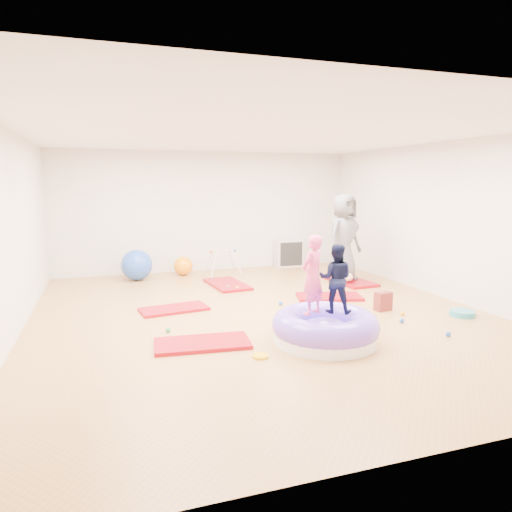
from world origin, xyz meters
name	(u,v)px	position (x,y,z in m)	size (l,w,h in m)	color
room	(262,227)	(0.00, 0.00, 1.40)	(7.01, 8.01, 2.81)	#AA7242
gym_mat_front_left	(202,343)	(-1.18, -1.07, 0.03)	(1.22, 0.61, 0.05)	#AD001A
gym_mat_mid_left	(174,309)	(-1.30, 0.69, 0.02)	(1.09, 0.54, 0.05)	#AD001A
gym_mat_center_back	(227,284)	(0.00, 2.19, 0.03)	(1.27, 0.64, 0.05)	#AD001A
gym_mat_right	(329,297)	(1.51, 0.62, 0.02)	(1.16, 0.58, 0.05)	#AD001A
gym_mat_rear_right	(349,281)	(2.53, 1.69, 0.03)	(1.28, 0.64, 0.05)	#AD001A
inflatable_cushion	(325,329)	(0.39, -1.44, 0.17)	(1.41, 1.41, 0.44)	white
child_pink	(313,271)	(0.24, -1.33, 0.94)	(0.38, 0.25, 1.05)	#FC4B8A
child_navy	(336,275)	(0.57, -1.35, 0.87)	(0.45, 0.35, 0.92)	black
adult_caregiver	(344,237)	(2.42, 1.77, 0.95)	(0.88, 0.57, 1.80)	#5F5E63
infant	(346,277)	(2.35, 1.52, 0.16)	(0.35, 0.35, 0.21)	silver
ball_pit_balls	(309,309)	(0.80, -0.07, 0.04)	(3.70, 3.76, 0.07)	#399D57
exercise_ball_blue	(137,265)	(-1.70, 3.32, 0.33)	(0.66, 0.66, 0.66)	blue
exercise_ball_orange	(183,266)	(-0.67, 3.55, 0.21)	(0.43, 0.43, 0.43)	orange
infant_play_gym	(223,259)	(0.19, 3.26, 0.38)	(0.74, 0.71, 0.57)	beige
cube_shelf	(289,253)	(2.02, 3.79, 0.34)	(0.68, 0.33, 0.68)	beige
balance_disc	(462,313)	(2.98, -1.06, 0.04)	(0.39, 0.39, 0.09)	teal
backpack	(383,301)	(1.97, -0.40, 0.15)	(0.27, 0.16, 0.31)	#BA332C
yellow_toy	(260,356)	(-0.60, -1.70, 0.01)	(0.20, 0.20, 0.03)	#E4B009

